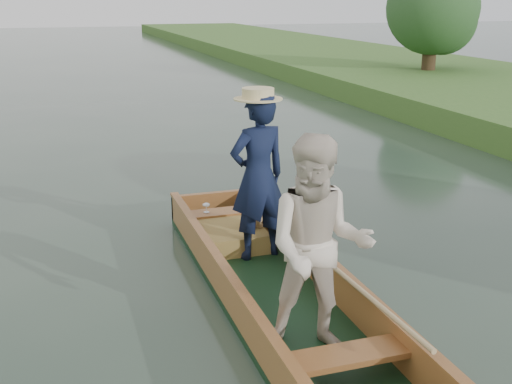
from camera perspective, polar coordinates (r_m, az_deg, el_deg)
name	(u,v)px	position (r m, az deg, el deg)	size (l,w,h in m)	color
ground	(275,300)	(6.47, 1.67, -9.57)	(120.00, 120.00, 0.00)	#283D30
trees_far	(136,19)	(14.35, -10.60, 14.86)	(21.86, 10.59, 4.11)	#47331E
punt	(282,240)	(6.06, 2.30, -4.28)	(1.13, 5.00, 1.95)	black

